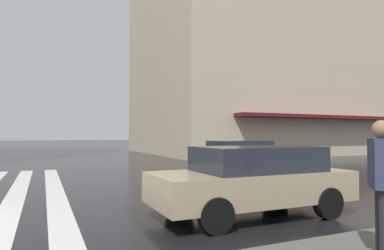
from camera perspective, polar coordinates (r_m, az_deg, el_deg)
name	(u,v)px	position (r m, az deg, el deg)	size (l,w,h in m)	color
haussmann_block_corner	(252,30)	(35.06, 10.09, 15.59)	(17.98, 20.50, 24.66)	beige
car_black	(242,156)	(14.60, 8.44, -5.22)	(1.85, 4.10, 1.41)	black
car_champagne	(253,179)	(7.07, 10.29, -8.96)	(1.85, 4.10, 1.41)	tan
pedestrian_by_billboard	(382,178)	(4.64, 29.60, -7.83)	(0.46, 0.44, 1.68)	#2D3851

